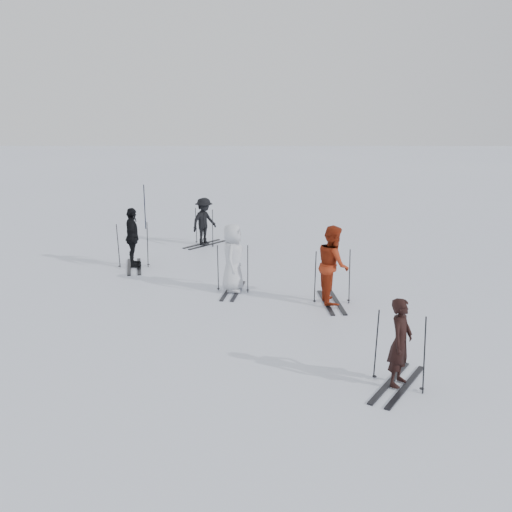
{
  "coord_description": "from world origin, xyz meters",
  "views": [
    {
      "loc": [
        0.04,
        -12.5,
        4.49
      ],
      "look_at": [
        0.0,
        1.0,
        1.0
      ],
      "focal_mm": 40.0,
      "sensor_mm": 36.0,
      "label": 1
    }
  ],
  "objects_px": {
    "skier_red": "(333,265)",
    "piste_marker": "(145,207)",
    "skier_near_dark": "(400,344)",
    "skier_grey": "(233,259)",
    "skier_uphill_left": "(133,238)",
    "skier_uphill_far": "(204,222)"
  },
  "relations": [
    {
      "from": "skier_grey",
      "to": "skier_uphill_far",
      "type": "bearing_deg",
      "value": 21.73
    },
    {
      "from": "piste_marker",
      "to": "skier_uphill_far",
      "type": "bearing_deg",
      "value": -46.48
    },
    {
      "from": "skier_red",
      "to": "piste_marker",
      "type": "xyz_separation_m",
      "value": [
        -6.09,
        8.65,
        -0.07
      ]
    },
    {
      "from": "skier_uphill_left",
      "to": "skier_uphill_far",
      "type": "bearing_deg",
      "value": -44.49
    },
    {
      "from": "skier_red",
      "to": "skier_uphill_far",
      "type": "relative_size",
      "value": 1.17
    },
    {
      "from": "skier_near_dark",
      "to": "skier_uphill_far",
      "type": "relative_size",
      "value": 0.95
    },
    {
      "from": "skier_near_dark",
      "to": "piste_marker",
      "type": "bearing_deg",
      "value": 60.07
    },
    {
      "from": "skier_grey",
      "to": "piste_marker",
      "type": "relative_size",
      "value": 1.0
    },
    {
      "from": "skier_red",
      "to": "piste_marker",
      "type": "height_order",
      "value": "skier_red"
    },
    {
      "from": "skier_red",
      "to": "skier_uphill_far",
      "type": "distance_m",
      "value": 6.98
    },
    {
      "from": "skier_red",
      "to": "skier_uphill_left",
      "type": "height_order",
      "value": "skier_red"
    },
    {
      "from": "skier_uphill_left",
      "to": "skier_red",
      "type": "bearing_deg",
      "value": -132.34
    },
    {
      "from": "skier_red",
      "to": "skier_uphill_far",
      "type": "xyz_separation_m",
      "value": [
        -3.58,
        6.0,
        -0.13
      ]
    },
    {
      "from": "skier_grey",
      "to": "skier_uphill_far",
      "type": "relative_size",
      "value": 1.08
    },
    {
      "from": "skier_uphill_far",
      "to": "skier_uphill_left",
      "type": "bearing_deg",
      "value": -172.6
    },
    {
      "from": "skier_near_dark",
      "to": "skier_red",
      "type": "xyz_separation_m",
      "value": [
        -0.58,
        4.2,
        0.18
      ]
    },
    {
      "from": "skier_near_dark",
      "to": "skier_grey",
      "type": "xyz_separation_m",
      "value": [
        -2.97,
        5.08,
        0.11
      ]
    },
    {
      "from": "skier_red",
      "to": "skier_uphill_left",
      "type": "bearing_deg",
      "value": 55.52
    },
    {
      "from": "skier_near_dark",
      "to": "skier_grey",
      "type": "distance_m",
      "value": 5.89
    },
    {
      "from": "skier_red",
      "to": "piste_marker",
      "type": "distance_m",
      "value": 10.58
    },
    {
      "from": "piste_marker",
      "to": "skier_grey",
      "type": "bearing_deg",
      "value": -64.51
    },
    {
      "from": "skier_grey",
      "to": "skier_red",
      "type": "bearing_deg",
      "value": -101.68
    }
  ]
}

